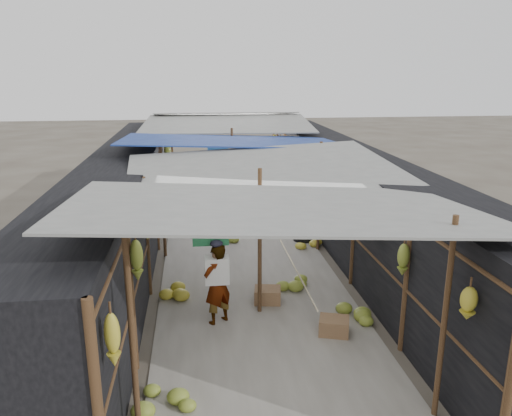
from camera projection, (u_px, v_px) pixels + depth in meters
name	position (u px, v px, depth m)	size (l,w,h in m)	color
aisle_slab	(241.00, 245.00, 12.22)	(3.60, 16.00, 0.02)	#9E998E
stall_left	(125.00, 204.00, 11.59)	(1.40, 15.00, 2.30)	black
stall_right	(350.00, 197.00, 12.24)	(1.40, 15.00, 2.30)	black
crate_near	(268.00, 296.00, 9.19)	(0.48, 0.38, 0.29)	#976D4C
crate_mid	(334.00, 326.00, 8.08)	(0.47, 0.38, 0.28)	#976D4C
crate_back	(205.00, 192.00, 16.98)	(0.45, 0.37, 0.29)	#976D4C
black_basin	(304.00, 238.00, 12.57)	(0.54, 0.54, 0.16)	black
vendor_elderly	(217.00, 284.00, 8.30)	(0.52, 0.34, 1.42)	silver
shopper_blue	(225.00, 207.00, 13.01)	(0.69, 0.54, 1.42)	#1E3199
vendor_seated	(273.00, 192.00, 15.71)	(0.59, 0.34, 0.92)	#555149
market_canopy	(240.00, 146.00, 11.89)	(5.62, 15.20, 2.77)	brown
hanging_bananas	(241.00, 179.00, 11.78)	(3.96, 13.93, 0.78)	gold
floor_bananas	(249.00, 247.00, 11.72)	(3.99, 10.69, 0.34)	gold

